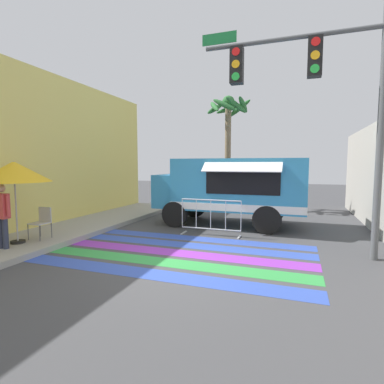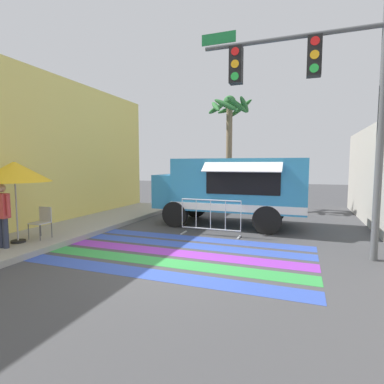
# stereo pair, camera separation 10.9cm
# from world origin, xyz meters

# --- Properties ---
(ground_plane) EXTENTS (60.00, 60.00, 0.00)m
(ground_plane) POSITION_xyz_m (0.00, 0.00, 0.00)
(ground_plane) COLOR #424244
(sidewalk_left) EXTENTS (4.40, 16.00, 0.15)m
(sidewalk_left) POSITION_xyz_m (-5.37, 0.00, 0.08)
(sidewalk_left) COLOR #99968E
(sidewalk_left) RESTS_ON ground_plane
(crosswalk_painted) EXTENTS (6.40, 3.60, 0.01)m
(crosswalk_painted) POSITION_xyz_m (0.00, 0.66, 0.00)
(crosswalk_painted) COLOR #334FB2
(crosswalk_painted) RESTS_ON ground_plane
(food_truck) EXTENTS (5.28, 2.79, 2.41)m
(food_truck) POSITION_xyz_m (0.31, 4.59, 1.43)
(food_truck) COLOR #338CBF
(food_truck) RESTS_ON ground_plane
(traffic_signal_pole) EXTENTS (4.27, 0.29, 5.74)m
(traffic_signal_pole) POSITION_xyz_m (2.99, 1.68, 4.05)
(traffic_signal_pole) COLOR #515456
(traffic_signal_pole) RESTS_ON ground_plane
(patio_umbrella) EXTENTS (1.80, 1.80, 2.14)m
(patio_umbrella) POSITION_xyz_m (-4.23, -0.37, 2.02)
(patio_umbrella) COLOR black
(patio_umbrella) RESTS_ON sidewalk_left
(folding_chair) EXTENTS (0.43, 0.43, 0.86)m
(folding_chair) POSITION_xyz_m (-4.02, 0.25, 0.67)
(folding_chair) COLOR #4C4C51
(folding_chair) RESTS_ON sidewalk_left
(vendor_person) EXTENTS (0.53, 0.21, 1.59)m
(vendor_person) POSITION_xyz_m (-4.09, -0.88, 1.05)
(vendor_person) COLOR #2D3347
(vendor_person) RESTS_ON sidewalk_left
(barricade_front) EXTENTS (1.92, 0.44, 1.13)m
(barricade_front) POSITION_xyz_m (0.14, 2.74, 0.56)
(barricade_front) COLOR #B7BABF
(barricade_front) RESTS_ON ground_plane
(palm_tree) EXTENTS (2.14, 2.13, 5.49)m
(palm_tree) POSITION_xyz_m (-0.58, 8.36, 4.16)
(palm_tree) COLOR #7A664C
(palm_tree) RESTS_ON ground_plane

